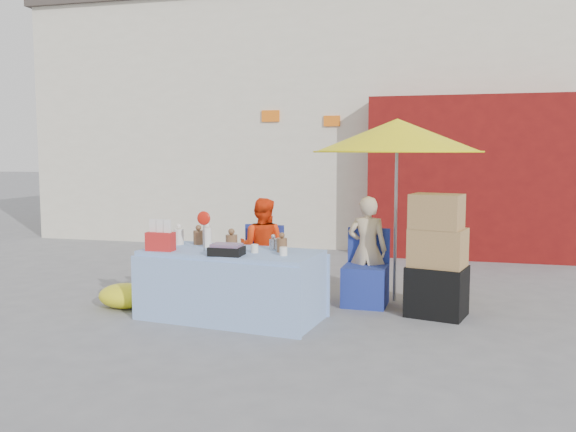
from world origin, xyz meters
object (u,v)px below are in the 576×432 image
(market_table, at_px, (231,283))
(box_stack, at_px, (437,260))
(vendor_orange, at_px, (262,247))
(chair_left, at_px, (259,277))
(vendor_beige, at_px, (367,250))
(chair_right, at_px, (365,283))
(umbrella, at_px, (397,136))

(market_table, height_order, box_stack, box_stack)
(market_table, xyz_separation_m, vendor_orange, (0.03, 1.03, 0.22))
(chair_left, bearing_deg, market_table, -89.80)
(vendor_orange, distance_m, box_stack, 2.07)
(vendor_beige, bearing_deg, market_table, 40.77)
(market_table, bearing_deg, chair_right, 42.35)
(chair_left, distance_m, chair_right, 1.25)
(box_stack, bearing_deg, chair_right, 160.82)
(vendor_beige, distance_m, box_stack, 0.88)
(market_table, bearing_deg, chair_left, 95.63)
(market_table, bearing_deg, vendor_orange, 95.88)
(chair_left, bearing_deg, vendor_beige, 8.03)
(vendor_beige, bearing_deg, umbrella, -151.54)
(vendor_orange, height_order, vendor_beige, vendor_beige)
(market_table, distance_m, vendor_orange, 1.05)
(box_stack, bearing_deg, vendor_orange, 168.72)
(vendor_orange, bearing_deg, chair_left, 92.12)
(chair_left, xyz_separation_m, box_stack, (2.03, -0.27, 0.34))
(vendor_beige, xyz_separation_m, umbrella, (0.30, 0.15, 1.28))
(chair_left, xyz_separation_m, chair_right, (1.25, 0.00, 0.00))
(vendor_orange, bearing_deg, umbrella, -172.58)
(vendor_orange, relative_size, box_stack, 0.92)
(chair_left, relative_size, vendor_orange, 0.72)
(market_table, bearing_deg, vendor_beige, 46.20)
(chair_right, height_order, umbrella, umbrella)
(box_stack, bearing_deg, umbrella, 130.73)
(market_table, xyz_separation_m, umbrella, (1.58, 1.18, 1.53))
(vendor_orange, height_order, umbrella, umbrella)
(vendor_beige, relative_size, box_stack, 0.95)
(vendor_beige, bearing_deg, chair_right, 92.12)
(vendor_beige, bearing_deg, chair_left, 8.03)
(market_table, bearing_deg, box_stack, 24.24)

